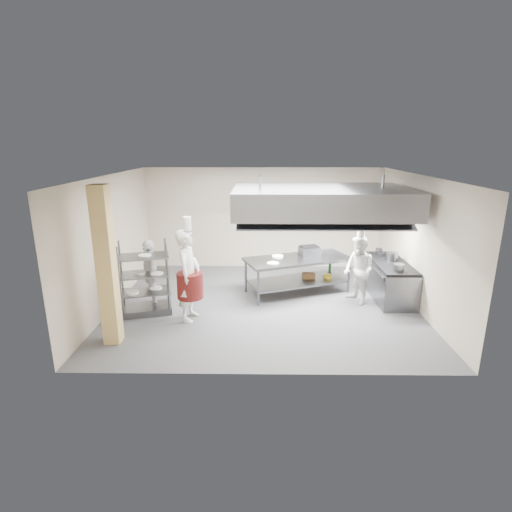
{
  "coord_description": "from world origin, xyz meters",
  "views": [
    {
      "loc": [
        -0.08,
        -8.81,
        3.69
      ],
      "look_at": [
        -0.19,
        0.2,
        1.12
      ],
      "focal_mm": 28.0,
      "sensor_mm": 36.0,
      "label": 1
    }
  ],
  "objects_px": {
    "griddle": "(309,251)",
    "pass_rack": "(144,278)",
    "chef_plating": "(151,274)",
    "chef_line": "(358,270)",
    "island": "(297,275)",
    "stockpot": "(392,256)",
    "chef_head": "(188,275)",
    "cooking_range": "(389,281)"
  },
  "relations": [
    {
      "from": "island",
      "to": "cooking_range",
      "type": "distance_m",
      "value": 2.25
    },
    {
      "from": "chef_head",
      "to": "stockpot",
      "type": "distance_m",
      "value": 4.98
    },
    {
      "from": "chef_line",
      "to": "griddle",
      "type": "distance_m",
      "value": 1.4
    },
    {
      "from": "griddle",
      "to": "chef_line",
      "type": "bearing_deg",
      "value": -56.47
    },
    {
      "from": "chef_line",
      "to": "chef_head",
      "type": "bearing_deg",
      "value": -98.17
    },
    {
      "from": "chef_head",
      "to": "chef_line",
      "type": "bearing_deg",
      "value": -67.82
    },
    {
      "from": "chef_head",
      "to": "chef_plating",
      "type": "relative_size",
      "value": 1.23
    },
    {
      "from": "chef_plating",
      "to": "griddle",
      "type": "xyz_separation_m",
      "value": [
        3.76,
        1.18,
        0.23
      ]
    },
    {
      "from": "chef_plating",
      "to": "stockpot",
      "type": "bearing_deg",
      "value": 80.99
    },
    {
      "from": "cooking_range",
      "to": "griddle",
      "type": "distance_m",
      "value": 2.08
    },
    {
      "from": "chef_head",
      "to": "cooking_range",
      "type": "bearing_deg",
      "value": -65.69
    },
    {
      "from": "chef_plating",
      "to": "griddle",
      "type": "height_order",
      "value": "chef_plating"
    },
    {
      "from": "chef_plating",
      "to": "stockpot",
      "type": "relative_size",
      "value": 5.62
    },
    {
      "from": "pass_rack",
      "to": "chef_line",
      "type": "distance_m",
      "value": 4.9
    },
    {
      "from": "island",
      "to": "stockpot",
      "type": "distance_m",
      "value": 2.37
    },
    {
      "from": "chef_plating",
      "to": "griddle",
      "type": "relative_size",
      "value": 3.34
    },
    {
      "from": "island",
      "to": "cooking_range",
      "type": "bearing_deg",
      "value": -27.75
    },
    {
      "from": "cooking_range",
      "to": "griddle",
      "type": "relative_size",
      "value": 4.17
    },
    {
      "from": "cooking_range",
      "to": "chef_plating",
      "type": "height_order",
      "value": "chef_plating"
    },
    {
      "from": "cooking_range",
      "to": "chef_head",
      "type": "bearing_deg",
      "value": -164.03
    },
    {
      "from": "cooking_range",
      "to": "chef_line",
      "type": "bearing_deg",
      "value": -155.22
    },
    {
      "from": "stockpot",
      "to": "chef_line",
      "type": "bearing_deg",
      "value": -150.0
    },
    {
      "from": "pass_rack",
      "to": "island",
      "type": "bearing_deg",
      "value": 5.34
    },
    {
      "from": "chef_plating",
      "to": "island",
      "type": "bearing_deg",
      "value": 88.4
    },
    {
      "from": "chef_head",
      "to": "griddle",
      "type": "bearing_deg",
      "value": -48.08
    },
    {
      "from": "pass_rack",
      "to": "chef_plating",
      "type": "xyz_separation_m",
      "value": [
        0.04,
        0.34,
        -0.01
      ]
    },
    {
      "from": "chef_head",
      "to": "chef_line",
      "type": "xyz_separation_m",
      "value": [
        3.82,
        0.94,
        -0.18
      ]
    },
    {
      "from": "cooking_range",
      "to": "chef_plating",
      "type": "relative_size",
      "value": 1.25
    },
    {
      "from": "cooking_range",
      "to": "stockpot",
      "type": "height_order",
      "value": "stockpot"
    },
    {
      "from": "pass_rack",
      "to": "chef_head",
      "type": "relative_size",
      "value": 0.82
    },
    {
      "from": "chef_head",
      "to": "chef_line",
      "type": "relative_size",
      "value": 1.22
    },
    {
      "from": "chef_line",
      "to": "griddle",
      "type": "relative_size",
      "value": 3.37
    },
    {
      "from": "chef_head",
      "to": "chef_plating",
      "type": "xyz_separation_m",
      "value": [
        -0.99,
        0.66,
        -0.19
      ]
    },
    {
      "from": "chef_head",
      "to": "chef_line",
      "type": "height_order",
      "value": "chef_head"
    },
    {
      "from": "griddle",
      "to": "pass_rack",
      "type": "bearing_deg",
      "value": -174.4
    },
    {
      "from": "cooking_range",
      "to": "chef_line",
      "type": "xyz_separation_m",
      "value": [
        -0.87,
        -0.4,
        0.39
      ]
    },
    {
      "from": "island",
      "to": "chef_head",
      "type": "distance_m",
      "value": 2.99
    },
    {
      "from": "island",
      "to": "griddle",
      "type": "height_order",
      "value": "griddle"
    },
    {
      "from": "chef_line",
      "to": "pass_rack",
      "type": "bearing_deg",
      "value": -104.65
    },
    {
      "from": "pass_rack",
      "to": "chef_head",
      "type": "bearing_deg",
      "value": -31.99
    },
    {
      "from": "chef_plating",
      "to": "griddle",
      "type": "bearing_deg",
      "value": 90.25
    },
    {
      "from": "chef_head",
      "to": "griddle",
      "type": "relative_size",
      "value": 4.13
    }
  ]
}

